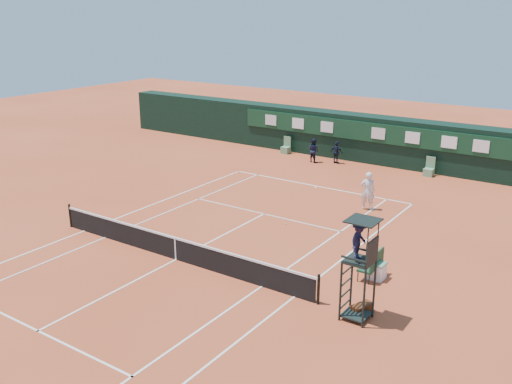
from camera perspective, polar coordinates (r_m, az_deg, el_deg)
ground at (r=23.13m, az=-7.99°, el=-6.71°), size 90.00×90.00×0.00m
court_lines at (r=23.13m, az=-8.00°, el=-6.70°), size 11.05×23.85×0.01m
tennis_net at (r=22.93m, az=-8.05°, el=-5.56°), size 12.90×0.10×1.10m
back_wall at (r=37.92m, az=11.18°, el=5.29°), size 40.00×1.65×3.00m
linesman_chair_left at (r=39.53m, az=3.00°, el=4.34°), size 0.55×0.50×1.15m
linesman_chair_right at (r=35.58m, az=16.91°, el=2.04°), size 0.55×0.50×1.15m
umpire_chair at (r=18.06m, az=10.33°, el=-5.57°), size 0.96×0.95×3.42m
player_bench at (r=21.60m, az=11.61°, el=-7.02°), size 0.56×1.20×1.10m
tennis_bag at (r=19.48m, az=10.54°, el=-11.35°), size 0.58×0.85×0.29m
cooler at (r=21.72m, az=12.02°, el=-7.70°), size 0.57×0.57×0.65m
tennis_ball at (r=26.51m, az=2.99°, el=-3.20°), size 0.06×0.06×0.06m
player at (r=28.71m, az=11.11°, el=0.12°), size 0.83×0.70×1.93m
ball_kid_left at (r=37.24m, az=5.77°, el=4.16°), size 0.87×0.74×1.56m
ball_kid_right at (r=37.11m, az=8.05°, el=3.93°), size 0.88×0.46×1.44m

